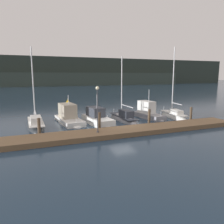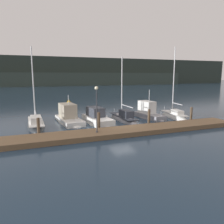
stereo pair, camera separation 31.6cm
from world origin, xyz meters
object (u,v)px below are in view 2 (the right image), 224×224
Objects in this scene: sailboat_berth_1 at (36,125)px; dock_lamppost at (97,102)px; motorboat_berth_3 at (97,121)px; sailboat_berth_4 at (124,119)px; motorboat_berth_2 at (69,119)px; motorboat_berth_5 at (149,115)px; sailboat_berth_6 at (174,117)px; channel_buoy at (69,106)px.

sailboat_berth_1 is 8.88m from dock_lamppost.
motorboat_berth_3 is (6.66, -1.42, 0.19)m from sailboat_berth_1.
sailboat_berth_1 is at bearing 175.70° from sailboat_berth_4.
sailboat_berth_1 is 3.77m from motorboat_berth_2.
sailboat_berth_1 is at bearing 177.95° from motorboat_berth_5.
sailboat_berth_6 is (6.89, -0.83, -0.02)m from sailboat_berth_4.
motorboat_berth_2 is at bearing 171.41° from sailboat_berth_6.
sailboat_berth_6 is (17.17, -1.60, -0.01)m from sailboat_berth_1.
dock_lamppost is at bearing -52.90° from sailboat_berth_1.
sailboat_berth_6 is at bearing -5.32° from sailboat_berth_1.
dock_lamppost is (-0.42, -16.93, 2.56)m from channel_buoy.
sailboat_berth_1 reaches higher than dock_lamppost.
dock_lamppost is (-5.26, -5.87, 3.07)m from sailboat_berth_4.
sailboat_berth_4 is 4.76× the size of channel_buoy.
motorboat_berth_5 is (10.23, -0.93, 0.05)m from motorboat_berth_2.
motorboat_berth_2 is at bearing -99.84° from channel_buoy.
sailboat_berth_6 reaches higher than motorboat_berth_5.
dock_lamppost is at bearing -79.68° from motorboat_berth_2.
motorboat_berth_2 is at bearing 174.81° from motorboat_berth_5.
motorboat_berth_5 is (13.97, -0.50, 0.29)m from sailboat_berth_1.
motorboat_berth_2 is 7.73m from dock_lamppost.
dock_lamppost is (-1.63, -5.23, 2.89)m from motorboat_berth_3.
sailboat_berth_1 is 17.24m from sailboat_berth_6.
motorboat_berth_5 reaches higher than motorboat_berth_2.
motorboat_berth_2 is 13.59m from sailboat_berth_6.
motorboat_berth_3 is at bearing -32.30° from motorboat_berth_2.
motorboat_berth_5 reaches higher than channel_buoy.
sailboat_berth_6 is at bearing -45.40° from channel_buoy.
sailboat_berth_4 reaches higher than motorboat_berth_3.
sailboat_berth_6 is 13.51m from dock_lamppost.
channel_buoy is at bearing 88.57° from dock_lamppost.
motorboat_berth_3 is 1.45× the size of dock_lamppost.
sailboat_berth_1 is at bearing 127.10° from dock_lamppost.
motorboat_berth_3 is 3.68m from sailboat_berth_4.
sailboat_berth_1 is 1.65× the size of motorboat_berth_5.
motorboat_berth_2 is 1.10× the size of motorboat_berth_3.
motorboat_berth_3 reaches higher than motorboat_berth_2.
sailboat_berth_4 reaches higher than channel_buoy.
motorboat_berth_5 is (7.31, 0.92, 0.10)m from motorboat_berth_3.
sailboat_berth_1 is 1.08× the size of sailboat_berth_4.
sailboat_berth_1 is 2.22× the size of dock_lamppost.
sailboat_berth_1 reaches higher than motorboat_berth_3.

